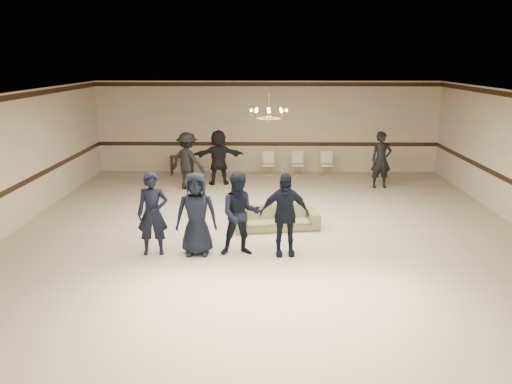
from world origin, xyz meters
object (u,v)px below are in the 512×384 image
boy_b (196,214)px  adult_mid (219,157)px  settee (276,217)px  adult_right (381,160)px  boy_c (240,214)px  boy_a (153,214)px  adult_left (187,161)px  banquet_chair_left (268,164)px  console_table (182,165)px  chandelier (269,105)px  boy_d (284,214)px  banquet_chair_mid (298,164)px  banquet_chair_right (327,164)px

boy_b → adult_mid: 6.42m
boy_b → settee: (1.67, 1.75, -0.57)m
adult_right → boy_c: bearing=-131.1°
boy_a → adult_left: adult_left is taller
banquet_chair_left → console_table: bearing=178.0°
adult_mid → console_table: adult_mid is taller
chandelier → boy_b: bearing=-121.3°
adult_right → console_table: 6.76m
adult_right → console_table: (-6.49, 1.80, -0.55)m
settee → adult_left: bearing=113.7°
boy_d → adult_mid: bearing=101.7°
boy_c → adult_left: 6.02m
boy_d → chandelier: bearing=92.6°
adult_left → settee: bearing=151.3°
banquet_chair_mid → boy_d: bearing=-96.4°
boy_c → boy_a: bearing=173.9°
console_table → adult_left: bearing=-78.8°
boy_c → boy_d: bearing=-6.1°
boy_a → banquet_chair_mid: size_ratio=2.03×
chandelier → boy_d: bearing=-82.8°
boy_d → settee: size_ratio=0.86×
boy_a → boy_b: size_ratio=1.00×
settee → banquet_chair_mid: banquet_chair_mid is taller
console_table → chandelier: bearing=-63.2°
adult_left → banquet_chair_mid: (3.51, 1.90, -0.46)m
chandelier → adult_mid: size_ratio=0.53×
banquet_chair_mid → banquet_chair_right: 1.00m
adult_right → banquet_chair_left: (-3.49, 1.60, -0.46)m
settee → banquet_chair_mid: size_ratio=2.35×
boy_b → console_table: size_ratio=2.15×
boy_a → boy_c: (1.80, 0.00, 0.00)m
boy_c → settee: boy_c is taller
boy_d → banquet_chair_right: bearing=72.6°
settee → adult_right: adult_right is taller
boy_d → boy_a: bearing=175.4°
banquet_chair_mid → console_table: bearing=176.1°
chandelier → boy_b: 3.50m
boy_a → adult_left: (-0.08, 5.72, 0.02)m
boy_d → banquet_chair_left: boy_d is taller
boy_b → banquet_chair_right: size_ratio=2.03×
chandelier → boy_b: size_ratio=0.54×
banquet_chair_right → console_table: banquet_chair_right is taller
boy_b → boy_c: (0.90, 0.00, 0.00)m
banquet_chair_mid → console_table: banquet_chair_mid is taller
boy_c → settee: (0.77, 1.75, -0.57)m
banquet_chair_right → console_table: 5.00m
chandelier → adult_left: (-2.47, 3.27, -1.99)m
boy_b → boy_c: same height
boy_a → console_table: size_ratio=2.15×
boy_d → adult_right: bearing=57.2°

